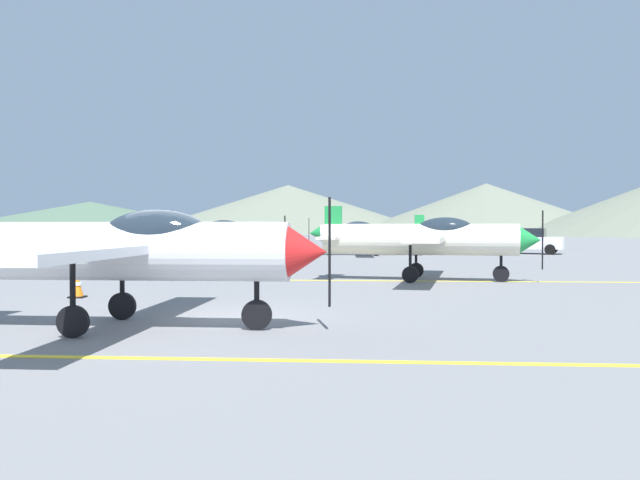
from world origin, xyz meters
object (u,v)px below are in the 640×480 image
airplane_near (125,249)px  airplane_mid (428,238)px  car_sedan (527,240)px  airplane_back (368,233)px  traffic_cone_front (77,286)px  airplane_far (213,234)px

airplane_near → airplane_mid: same height
car_sedan → airplane_near: bearing=-114.4°
airplane_near → airplane_back: size_ratio=1.00×
airplane_near → airplane_back: bearing=81.7°
airplane_near → airplane_back: (4.13, 28.42, 0.00)m
airplane_mid → car_sedan: 22.44m
airplane_near → traffic_cone_front: (-2.95, 4.58, -1.08)m
airplane_near → airplane_far: (-3.16, 19.46, 0.00)m
airplane_near → car_sedan: size_ratio=1.73×
airplane_near → traffic_cone_front: bearing=122.8°
airplane_mid → airplane_far: 13.01m
airplane_far → traffic_cone_front: size_ratio=13.75×
traffic_cone_front → airplane_back: bearing=73.5°
airplane_back → airplane_far: bearing=-129.1°
airplane_mid → airplane_back: (-1.95, 18.12, 0.00)m
airplane_mid → airplane_back: bearing=96.1°
airplane_far → airplane_mid: bearing=-44.8°
airplane_near → traffic_cone_front: 5.55m
airplane_mid → traffic_cone_front: (-9.02, -5.72, -1.08)m
airplane_near → traffic_cone_front: size_ratio=13.66×
car_sedan → traffic_cone_front: size_ratio=7.89×
airplane_mid → airplane_far: same height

